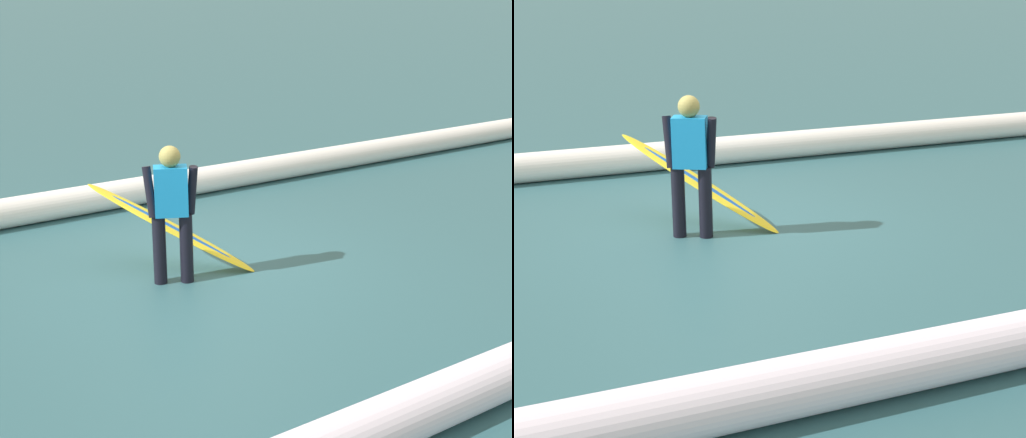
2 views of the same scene
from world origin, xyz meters
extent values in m
plane|color=#2E5C66|center=(0.00, 0.00, 0.00)|extent=(141.52, 141.52, 0.00)
cylinder|color=black|center=(0.53, 0.17, 0.37)|extent=(0.14, 0.14, 0.75)
cylinder|color=black|center=(0.29, 0.30, 0.37)|extent=(0.14, 0.14, 0.75)
cube|color=#198CD8|center=(0.41, 0.23, 1.01)|extent=(0.39, 0.34, 0.52)
sphere|color=#998E4A|center=(0.41, 0.23, 1.37)|extent=(0.22, 0.22, 0.22)
cylinder|color=black|center=(0.60, 0.13, 1.01)|extent=(0.09, 0.19, 0.53)
cylinder|color=black|center=(0.22, 0.34, 1.01)|extent=(0.09, 0.17, 0.53)
ellipsoid|color=yellow|center=(0.19, -0.16, 0.45)|extent=(1.49, 1.57, 0.94)
ellipsoid|color=blue|center=(0.19, -0.16, 0.46)|extent=(1.11, 1.18, 0.76)
cylinder|color=white|center=(-2.76, -2.28, 0.19)|extent=(18.06, 1.69, 0.39)
camera|label=1|loc=(4.22, 6.71, 3.22)|focal=53.57mm
camera|label=2|loc=(2.85, 7.42, 2.77)|focal=54.00mm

